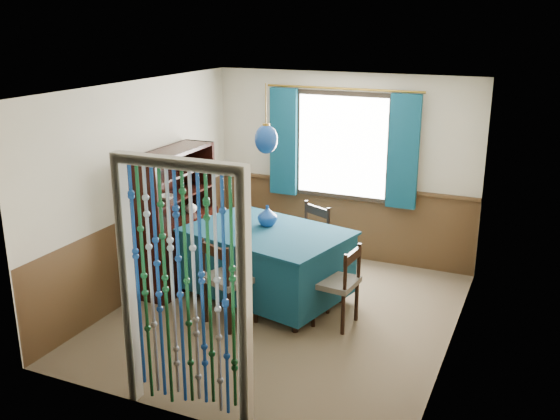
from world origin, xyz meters
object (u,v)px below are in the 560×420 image
at_px(bowl_shelf, 167,197).
at_px(chair_near, 228,279).
at_px(vase_table, 267,216).
at_px(sideboard, 176,238).
at_px(chair_far, 307,242).
at_px(chair_left, 199,245).
at_px(chair_right, 338,283).
at_px(dining_table, 267,260).
at_px(pendant_lamp, 266,139).
at_px(vase_sideboard, 191,206).

bearing_deg(bowl_shelf, chair_near, -24.13).
height_order(vase_table, bowl_shelf, bowl_shelf).
relative_size(sideboard, vase_table, 7.66).
relative_size(chair_far, vase_table, 4.41).
bearing_deg(sideboard, chair_left, 55.37).
distance_m(chair_far, chair_right, 1.20).
distance_m(chair_far, chair_left, 1.36).
xyz_separation_m(dining_table, vase_table, (-0.07, 0.16, 0.48)).
height_order(chair_near, vase_table, vase_table).
bearing_deg(pendant_lamp, chair_near, -100.37).
relative_size(chair_near, chair_left, 1.18).
relative_size(dining_table, sideboard, 1.19).
height_order(chair_right, bowl_shelf, bowl_shelf).
height_order(sideboard, pendant_lamp, pendant_lamp).
height_order(chair_left, sideboard, sideboard).
bearing_deg(chair_far, sideboard, 51.96).
bearing_deg(sideboard, chair_right, -7.00).
height_order(chair_right, vase_sideboard, vase_sideboard).
bearing_deg(dining_table, vase_table, 125.44).
relative_size(chair_far, chair_left, 1.20).
distance_m(chair_right, sideboard, 2.20).
xyz_separation_m(vase_table, bowl_shelf, (-1.10, -0.41, 0.21)).
bearing_deg(vase_sideboard, chair_near, -43.17).
distance_m(chair_near, chair_left, 1.33).
xyz_separation_m(chair_right, pendant_lamp, (-0.95, 0.26, 1.43)).
height_order(dining_table, sideboard, sideboard).
bearing_deg(pendant_lamp, chair_left, 167.24).
relative_size(chair_right, vase_sideboard, 5.12).
bearing_deg(vase_table, chair_right, -22.22).
height_order(chair_far, pendant_lamp, pendant_lamp).
xyz_separation_m(chair_near, sideboard, (-1.09, 0.70, 0.08)).
height_order(chair_left, vase_table, vase_table).
bearing_deg(chair_far, dining_table, 98.55).
bearing_deg(chair_far, pendant_lamp, 98.55).
xyz_separation_m(chair_near, chair_far, (0.35, 1.40, 0.00)).
relative_size(sideboard, vase_sideboard, 9.63).
distance_m(sideboard, vase_sideboard, 0.44).
distance_m(dining_table, chair_far, 0.73).
distance_m(chair_far, vase_sideboard, 1.51).
xyz_separation_m(chair_right, sideboard, (-2.18, 0.25, 0.11)).
relative_size(chair_far, pendant_lamp, 1.28).
height_order(sideboard, bowl_shelf, sideboard).
relative_size(chair_near, chair_far, 0.99).
bearing_deg(sideboard, chair_near, -33.12).
bearing_deg(chair_near, chair_far, 97.26).
distance_m(bowl_shelf, vase_sideboard, 0.56).
height_order(chair_near, sideboard, sideboard).
bearing_deg(vase_sideboard, chair_right, -13.75).
bearing_deg(chair_far, chair_right, 154.02).
bearing_deg(bowl_shelf, vase_table, 20.32).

